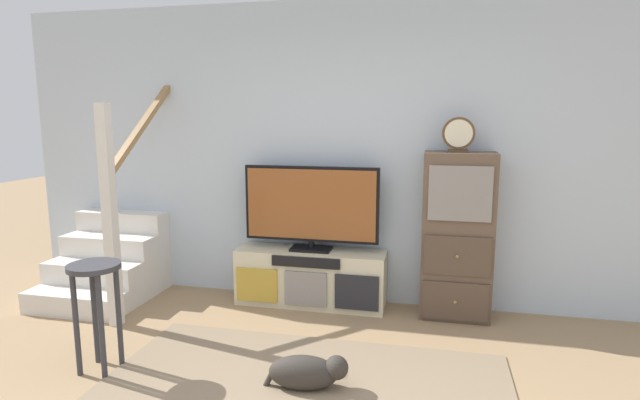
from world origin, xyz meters
TOP-DOWN VIEW (x-y plane):
  - back_wall at (0.00, 2.46)m, footprint 6.40×0.12m
  - media_console at (-0.30, 2.19)m, footprint 1.35×0.38m
  - television at (-0.30, 2.22)m, footprint 1.21×0.22m
  - side_cabinet at (0.96, 2.20)m, footprint 0.58×0.38m
  - desk_clock at (0.94, 2.19)m, footprint 0.26×0.08m
  - staircase at (-2.24, 2.20)m, footprint 1.00×1.36m
  - bar_stool_near at (-1.40, 0.71)m, footprint 0.34×0.34m
  - dog at (0.03, 0.78)m, footprint 0.54×0.25m

SIDE VIEW (x-z plane):
  - dog at x=0.03m, z-range 0.00..0.23m
  - media_console at x=-0.30m, z-range 0.00..0.51m
  - staircase at x=-2.24m, z-range -0.73..1.47m
  - bar_stool_near at x=-1.40m, z-range 0.18..0.92m
  - side_cabinet at x=0.96m, z-range 0.00..1.41m
  - television at x=-0.30m, z-range 0.53..1.29m
  - back_wall at x=0.00m, z-range 0.00..2.70m
  - desk_clock at x=0.94m, z-range 1.41..1.69m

